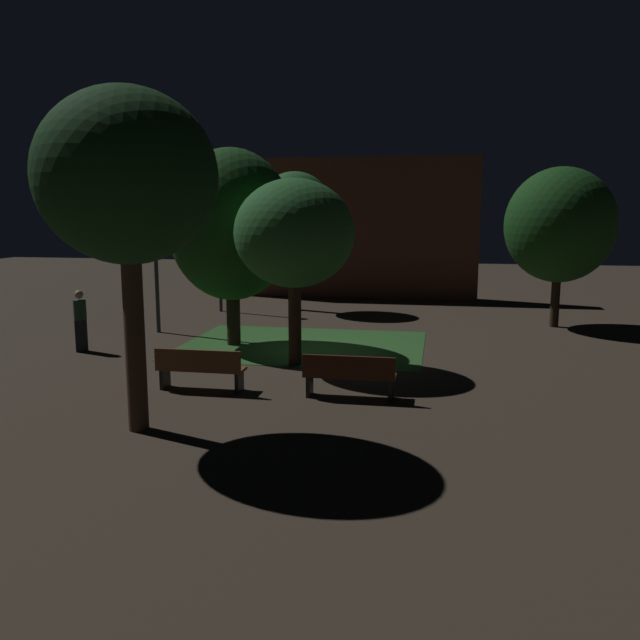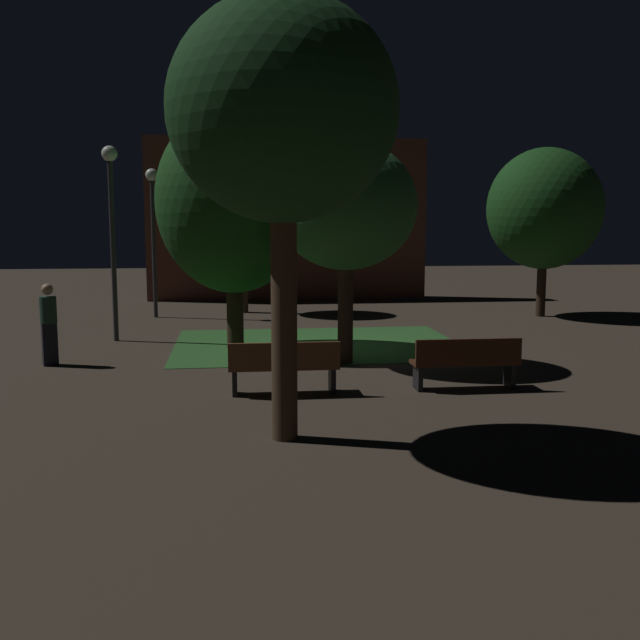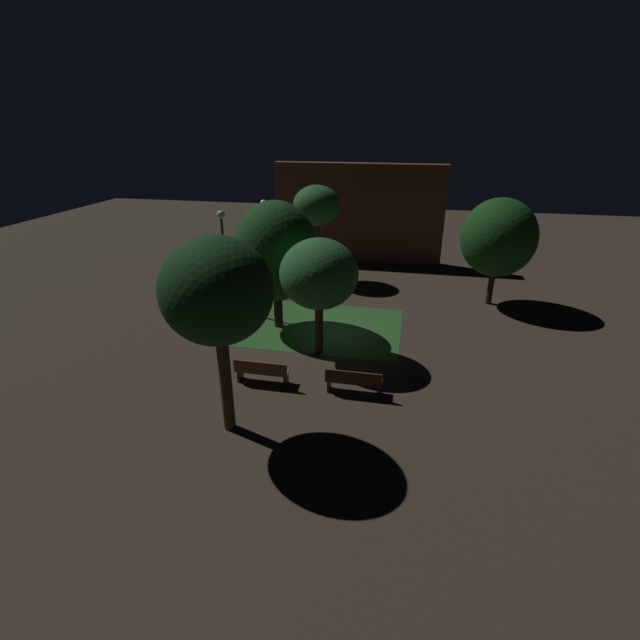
{
  "view_description": "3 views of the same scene",
  "coord_description": "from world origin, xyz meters",
  "px_view_note": "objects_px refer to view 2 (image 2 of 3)",
  "views": [
    {
      "loc": [
        3.19,
        -16.22,
        3.62
      ],
      "look_at": [
        0.19,
        0.04,
        0.83
      ],
      "focal_mm": 36.37,
      "sensor_mm": 36.0,
      "label": 1
    },
    {
      "loc": [
        -2.33,
        -15.67,
        2.78
      ],
      "look_at": [
        -0.38,
        0.49,
        0.6
      ],
      "focal_mm": 40.8,
      "sensor_mm": 36.0,
      "label": 2
    },
    {
      "loc": [
        2.96,
        -16.39,
        8.05
      ],
      "look_at": [
        -0.37,
        -0.15,
        0.7
      ],
      "focal_mm": 25.38,
      "sensor_mm": 36.0,
      "label": 3
    }
  ],
  "objects_px": {
    "lamp_post_near_wall": "(112,210)",
    "tree_tall_center": "(283,113)",
    "tree_right_canopy": "(544,209)",
    "tree_back_left": "(233,201)",
    "tree_near_wall": "(241,185)",
    "pedestrian": "(49,322)",
    "bench_front_left": "(466,361)",
    "lamp_post_path_center": "(153,216)",
    "tree_left_canopy": "(346,207)",
    "bench_near_trees": "(284,365)"
  },
  "relations": [
    {
      "from": "lamp_post_near_wall",
      "to": "tree_tall_center",
      "type": "bearing_deg",
      "value": -67.78
    },
    {
      "from": "tree_right_canopy",
      "to": "tree_back_left",
      "type": "bearing_deg",
      "value": -153.6
    },
    {
      "from": "tree_right_canopy",
      "to": "lamp_post_near_wall",
      "type": "xyz_separation_m",
      "value": [
        -11.91,
        -3.17,
        -0.1
      ]
    },
    {
      "from": "tree_near_wall",
      "to": "pedestrian",
      "type": "height_order",
      "value": "tree_near_wall"
    },
    {
      "from": "tree_tall_center",
      "to": "pedestrian",
      "type": "relative_size",
      "value": 3.44
    },
    {
      "from": "bench_front_left",
      "to": "lamp_post_path_center",
      "type": "height_order",
      "value": "lamp_post_path_center"
    },
    {
      "from": "bench_front_left",
      "to": "pedestrian",
      "type": "bearing_deg",
      "value": 158.11
    },
    {
      "from": "tree_back_left",
      "to": "lamp_post_near_wall",
      "type": "height_order",
      "value": "tree_back_left"
    },
    {
      "from": "bench_front_left",
      "to": "tree_near_wall",
      "type": "xyz_separation_m",
      "value": [
        -3.55,
        11.08,
        3.45
      ]
    },
    {
      "from": "tree_near_wall",
      "to": "tree_right_canopy",
      "type": "height_order",
      "value": "tree_near_wall"
    },
    {
      "from": "tree_left_canopy",
      "to": "lamp_post_path_center",
      "type": "xyz_separation_m",
      "value": [
        -4.49,
        7.66,
        -0.13
      ]
    },
    {
      "from": "bench_near_trees",
      "to": "lamp_post_near_wall",
      "type": "distance_m",
      "value": 7.37
    },
    {
      "from": "tree_near_wall",
      "to": "tree_left_canopy",
      "type": "bearing_deg",
      "value": -77.46
    },
    {
      "from": "tree_left_canopy",
      "to": "tree_tall_center",
      "type": "distance_m",
      "value": 5.32
    },
    {
      "from": "tree_right_canopy",
      "to": "lamp_post_path_center",
      "type": "bearing_deg",
      "value": 174.36
    },
    {
      "from": "tree_back_left",
      "to": "tree_left_canopy",
      "type": "distance_m",
      "value": 2.96
    },
    {
      "from": "tree_tall_center",
      "to": "pedestrian",
      "type": "xyz_separation_m",
      "value": [
        -4.22,
        5.43,
        -3.27
      ]
    },
    {
      "from": "bench_near_trees",
      "to": "tree_left_canopy",
      "type": "relative_size",
      "value": 0.41
    },
    {
      "from": "bench_front_left",
      "to": "pedestrian",
      "type": "height_order",
      "value": "pedestrian"
    },
    {
      "from": "bench_near_trees",
      "to": "pedestrian",
      "type": "relative_size",
      "value": 1.12
    },
    {
      "from": "tree_near_wall",
      "to": "bench_front_left",
      "type": "bearing_deg",
      "value": -72.25
    },
    {
      "from": "bench_near_trees",
      "to": "tree_left_canopy",
      "type": "bearing_deg",
      "value": 61.09
    },
    {
      "from": "lamp_post_path_center",
      "to": "bench_front_left",
      "type": "bearing_deg",
      "value": -58.97
    },
    {
      "from": "bench_near_trees",
      "to": "tree_near_wall",
      "type": "xyz_separation_m",
      "value": [
        -0.49,
        11.08,
        3.45
      ]
    },
    {
      "from": "pedestrian",
      "to": "tree_left_canopy",
      "type": "bearing_deg",
      "value": -4.41
    },
    {
      "from": "lamp_post_path_center",
      "to": "lamp_post_near_wall",
      "type": "xyz_separation_m",
      "value": [
        -0.49,
        -4.3,
        0.12
      ]
    },
    {
      "from": "tree_left_canopy",
      "to": "lamp_post_near_wall",
      "type": "bearing_deg",
      "value": 145.97
    },
    {
      "from": "bench_front_left",
      "to": "tree_left_canopy",
      "type": "distance_m",
      "value": 4.0
    },
    {
      "from": "bench_front_left",
      "to": "pedestrian",
      "type": "relative_size",
      "value": 1.12
    },
    {
      "from": "tree_tall_center",
      "to": "tree_near_wall",
      "type": "bearing_deg",
      "value": 91.4
    },
    {
      "from": "bench_near_trees",
      "to": "lamp_post_near_wall",
      "type": "relative_size",
      "value": 0.4
    },
    {
      "from": "tree_back_left",
      "to": "tree_left_canopy",
      "type": "relative_size",
      "value": 1.21
    },
    {
      "from": "tree_back_left",
      "to": "tree_near_wall",
      "type": "relative_size",
      "value": 1.05
    },
    {
      "from": "bench_front_left",
      "to": "lamp_post_near_wall",
      "type": "bearing_deg",
      "value": 138.3
    },
    {
      "from": "lamp_post_path_center",
      "to": "tree_back_left",
      "type": "bearing_deg",
      "value": -67.67
    },
    {
      "from": "bench_near_trees",
      "to": "tree_right_canopy",
      "type": "relative_size",
      "value": 0.36
    },
    {
      "from": "pedestrian",
      "to": "bench_front_left",
      "type": "bearing_deg",
      "value": -21.89
    },
    {
      "from": "bench_near_trees",
      "to": "tree_back_left",
      "type": "relative_size",
      "value": 0.34
    },
    {
      "from": "tree_back_left",
      "to": "tree_near_wall",
      "type": "distance_m",
      "value": 6.57
    },
    {
      "from": "tree_left_canopy",
      "to": "lamp_post_path_center",
      "type": "height_order",
      "value": "tree_left_canopy"
    },
    {
      "from": "tree_right_canopy",
      "to": "lamp_post_path_center",
      "type": "xyz_separation_m",
      "value": [
        -11.42,
        1.13,
        -0.22
      ]
    },
    {
      "from": "lamp_post_path_center",
      "to": "tree_tall_center",
      "type": "bearing_deg",
      "value": -76.99
    },
    {
      "from": "bench_near_trees",
      "to": "tree_back_left",
      "type": "xyz_separation_m",
      "value": [
        -0.76,
        4.55,
        2.76
      ]
    },
    {
      "from": "pedestrian",
      "to": "tree_tall_center",
      "type": "bearing_deg",
      "value": -52.13
    },
    {
      "from": "lamp_post_path_center",
      "to": "pedestrian",
      "type": "bearing_deg",
      "value": -100.23
    },
    {
      "from": "bench_front_left",
      "to": "tree_right_canopy",
      "type": "distance_m",
      "value": 10.84
    },
    {
      "from": "tree_back_left",
      "to": "lamp_post_path_center",
      "type": "xyz_separation_m",
      "value": [
        -2.32,
        5.65,
        -0.28
      ]
    },
    {
      "from": "tree_left_canopy",
      "to": "lamp_post_path_center",
      "type": "bearing_deg",
      "value": 120.37
    },
    {
      "from": "bench_front_left",
      "to": "tree_back_left",
      "type": "distance_m",
      "value": 6.55
    },
    {
      "from": "bench_front_left",
      "to": "tree_back_left",
      "type": "bearing_deg",
      "value": 129.98
    }
  ]
}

